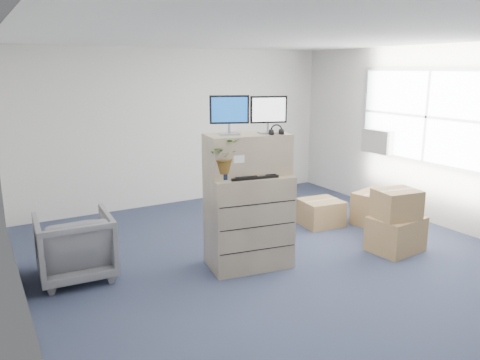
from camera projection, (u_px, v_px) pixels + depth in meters
The scene contains 19 objects.
ground at pixel (292, 267), 5.90m from camera, with size 7.00×7.00×0.00m, color #262C45.
wall_back at pixel (180, 127), 8.52m from camera, with size 6.00×0.02×2.80m, color silver.
wall_right at pixel (456, 139), 7.04m from camera, with size 0.02×7.00×2.80m, color silver.
window at pixel (428, 117), 7.36m from camera, with size 0.07×2.72×1.52m.
ac_unit at pixel (379, 141), 8.20m from camera, with size 0.24×0.60×0.40m, color silver.
filing_cabinet_lower at pixel (249, 221), 5.84m from camera, with size 1.00×0.61×1.17m, color gray.
filing_cabinet_upper at pixel (247, 154), 5.69m from camera, with size 1.00×0.50×0.50m, color gray.
monitor_left at pixel (229, 113), 5.52m from camera, with size 0.45×0.26×0.46m.
monitor_right at pixel (269, 112), 5.63m from camera, with size 0.44×0.23×0.45m.
headphones at pixel (276, 131), 5.56m from camera, with size 0.16×0.16×0.02m, color black.
keyboard at pixel (252, 176), 5.59m from camera, with size 0.59×0.25×0.03m, color black.
mouse at pixel (276, 173), 5.75m from camera, with size 0.10×0.07×0.04m, color silver.
water_bottle at pixel (253, 163), 5.78m from camera, with size 0.07×0.07×0.26m, color #92969A.
phone_dock at pixel (244, 171), 5.68m from camera, with size 0.08×0.07×0.16m.
external_drive at pixel (271, 169), 5.91m from camera, with size 0.20×0.15×0.06m, color black.
tissue_box at pixel (272, 162), 5.93m from camera, with size 0.28×0.14×0.11m, color #3870C0.
potted_plant at pixel (223, 161), 5.42m from camera, with size 0.43×0.46×0.40m.
office_chair at pixel (75, 243), 5.52m from camera, with size 0.84×0.79×0.87m, color slate.
cardboard_boxes at pixel (375, 216), 6.98m from camera, with size 1.57×1.98×0.87m.
Camera 1 is at (-3.32, -4.41, 2.44)m, focal length 35.00 mm.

